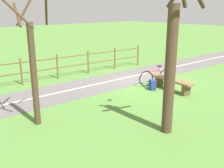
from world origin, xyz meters
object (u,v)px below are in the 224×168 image
(person_seated, at_px, (169,70))
(bicycle, at_px, (156,77))
(backpack, at_px, (152,85))
(tree_near_bench, at_px, (172,63))
(bench, at_px, (172,82))
(tree_far_right, at_px, (33,67))

(person_seated, bearing_deg, bicycle, -2.83)
(backpack, relative_size, tree_near_bench, 0.09)
(backpack, bearing_deg, tree_near_bench, 136.30)
(person_seated, xyz_separation_m, backpack, (0.39, 0.56, -0.63))
(person_seated, height_order, backpack, person_seated)
(bench, xyz_separation_m, backpack, (0.63, 0.53, -0.15))
(bench, xyz_separation_m, tree_far_right, (0.72, 5.85, 1.44))
(backpack, bearing_deg, bench, -139.67)
(bench, bearing_deg, tree_far_right, 89.81)
(bench, distance_m, backpack, 0.84)
(bench, xyz_separation_m, tree_near_bench, (-2.24, 3.28, 1.66))
(bicycle, height_order, tree_near_bench, tree_near_bench)
(bench, bearing_deg, backpack, 47.17)
(bicycle, relative_size, tree_far_right, 0.44)
(tree_near_bench, relative_size, tree_far_right, 1.24)
(bench, bearing_deg, bicycle, -2.17)
(bench, xyz_separation_m, person_seated, (0.24, -0.03, 0.48))
(person_seated, relative_size, bicycle, 0.45)
(backpack, height_order, tree_far_right, tree_far_right)
(backpack, bearing_deg, tree_far_right, 89.01)
(person_seated, height_order, bicycle, person_seated)
(bench, xyz_separation_m, bicycle, (1.01, -0.16, 0.02))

